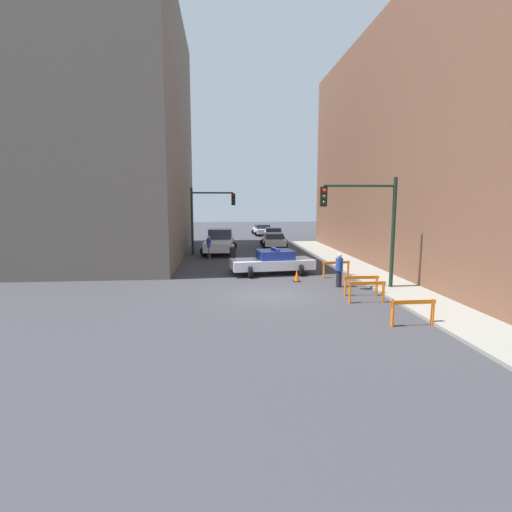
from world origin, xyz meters
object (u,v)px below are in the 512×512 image
white_truck (220,242)px  barrier_mid (367,288)px  parked_car_near (273,240)px  pedestrian_sidewalk (339,270)px  barrier_corner (336,266)px  parked_car_far (262,230)px  traffic_cone (297,276)px  traffic_light_near (370,216)px  pedestrian_crossing (233,257)px  pedestrian_corner (209,247)px  parked_car_mid (273,234)px  barrier_front (413,308)px  police_car (273,262)px  barrier_back (361,282)px  traffic_light_far (206,211)px

white_truck → barrier_mid: size_ratio=3.47×
parked_car_near → pedestrian_sidewalk: bearing=-84.7°
pedestrian_sidewalk → barrier_corner: pedestrian_sidewalk is taller
parked_car_far → traffic_cone: 27.55m
traffic_light_near → barrier_mid: (-0.91, -2.35, -2.91)m
barrier_corner → pedestrian_sidewalk: bearing=-103.2°
pedestrian_crossing → barrier_corner: bearing=-140.0°
white_truck → traffic_cone: 12.31m
traffic_light_near → white_truck: bearing=117.0°
pedestrian_corner → barrier_mid: size_ratio=1.04×
pedestrian_crossing → pedestrian_corner: size_ratio=1.00×
parked_car_mid → traffic_cone: parked_car_mid is taller
parked_car_mid → white_truck: bearing=-114.3°
pedestrian_sidewalk → barrier_front: (0.70, -6.21, -0.24)m
pedestrian_crossing → barrier_mid: (5.34, -7.98, -0.24)m
police_car → barrier_corner: (3.37, -1.30, -0.11)m
parked_car_mid → pedestrian_corner: size_ratio=2.68×
traffic_light_near → traffic_cone: (-3.00, 2.19, -3.21)m
pedestrian_corner → barrier_mid: (6.91, -13.39, -0.24)m
barrier_front → barrier_mid: 3.17m
pedestrian_crossing → barrier_front: (5.78, -11.12, -0.24)m
white_truck → pedestrian_corner: size_ratio=3.34×
parked_car_near → pedestrian_crossing: (-4.05, -11.64, 0.19)m
pedestrian_crossing → pedestrian_corner: bearing=-9.9°
barrier_mid → traffic_cone: 5.00m
parked_car_near → barrier_mid: bearing=-84.5°
traffic_light_near → barrier_mid: bearing=-111.2°
barrier_mid → police_car: bearing=114.3°
white_truck → barrier_mid: 17.27m
parked_car_mid → parked_car_far: bearing=100.7°
traffic_cone → barrier_mid: bearing=-65.3°
police_car → barrier_front: bearing=-167.1°
police_car → barrier_back: (3.26, -5.54, -0.11)m
parked_car_near → traffic_light_far: bearing=-142.4°
pedestrian_corner → barrier_front: 18.09m
parked_car_near → barrier_front: bearing=-83.9°
pedestrian_crossing → barrier_back: bearing=-166.8°
pedestrian_crossing → barrier_corner: size_ratio=1.04×
traffic_light_near → pedestrian_corner: traffic_light_near is taller
parked_car_near → barrier_mid: (1.29, -19.62, -0.06)m
police_car → parked_car_near: (1.77, 12.84, -0.05)m
white_truck → pedestrian_corner: 2.87m
traffic_light_far → pedestrian_sidewalk: 14.33m
parked_car_near → barrier_corner: bearing=-81.8°
barrier_front → pedestrian_corner: bearing=114.0°
parked_car_mid → traffic_light_near: bearing=-81.6°
traffic_light_far → pedestrian_corner: size_ratio=3.13×
parked_car_near → pedestrian_corner: size_ratio=2.62×
pedestrian_crossing → barrier_corner: pedestrian_crossing is taller
pedestrian_corner → traffic_cone: size_ratio=2.53×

